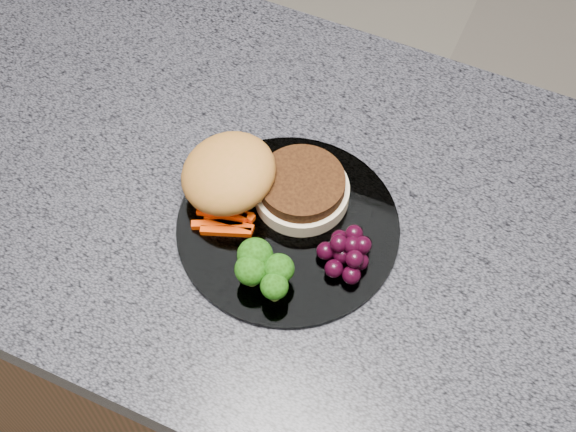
# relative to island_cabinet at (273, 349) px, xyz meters

# --- Properties ---
(island_cabinet) EXTENTS (1.20, 0.60, 0.86)m
(island_cabinet) POSITION_rel_island_cabinet_xyz_m (0.00, 0.00, 0.00)
(island_cabinet) COLOR brown
(island_cabinet) RESTS_ON ground
(countertop) EXTENTS (1.20, 0.60, 0.04)m
(countertop) POSITION_rel_island_cabinet_xyz_m (0.00, 0.00, 0.45)
(countertop) COLOR #4A4A54
(countertop) RESTS_ON island_cabinet
(plate) EXTENTS (0.26, 0.26, 0.01)m
(plate) POSITION_rel_island_cabinet_xyz_m (0.04, -0.03, 0.47)
(plate) COLOR white
(plate) RESTS_ON countertop
(burger) EXTENTS (0.23, 0.18, 0.06)m
(burger) POSITION_rel_island_cabinet_xyz_m (-0.01, -0.01, 0.50)
(burger) COLOR beige
(burger) RESTS_ON plate
(carrot_sticks) EXTENTS (0.07, 0.05, 0.02)m
(carrot_sticks) POSITION_rel_island_cabinet_xyz_m (-0.02, -0.06, 0.48)
(carrot_sticks) COLOR #EF3C03
(carrot_sticks) RESTS_ON plate
(broccoli) EXTENTS (0.07, 0.06, 0.05)m
(broccoli) POSITION_rel_island_cabinet_xyz_m (0.05, -0.11, 0.50)
(broccoli) COLOR olive
(broccoli) RESTS_ON plate
(grape_bunch) EXTENTS (0.06, 0.06, 0.04)m
(grape_bunch) POSITION_rel_island_cabinet_xyz_m (0.12, -0.05, 0.49)
(grape_bunch) COLOR black
(grape_bunch) RESTS_ON plate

